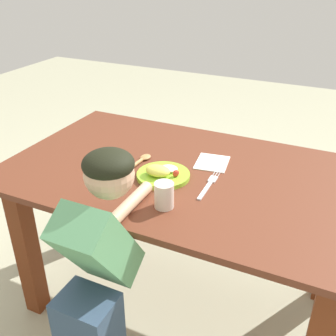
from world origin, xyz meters
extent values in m
plane|color=#ADAC8D|center=(0.00, 0.00, 0.00)|extent=(8.00, 8.00, 0.00)
cube|color=brown|center=(0.00, 0.00, 0.71)|extent=(1.45, 0.87, 0.03)
cube|color=maroon|center=(-0.61, -0.32, 0.35)|extent=(0.08, 0.08, 0.70)
cube|color=maroon|center=(-0.61, 0.32, 0.35)|extent=(0.08, 0.08, 0.70)
cube|color=maroon|center=(0.61, 0.32, 0.35)|extent=(0.08, 0.08, 0.70)
cylinder|color=#8FCB30|center=(-0.05, -0.08, 0.73)|extent=(0.21, 0.21, 0.02)
ellipsoid|color=#E5E254|center=(-0.07, -0.11, 0.76)|extent=(0.10, 0.07, 0.04)
ellipsoid|color=red|center=(0.00, -0.08, 0.75)|extent=(0.03, 0.03, 0.03)
ellipsoid|color=white|center=(-0.04, -0.05, 0.75)|extent=(0.07, 0.06, 0.02)
cube|color=silver|center=(0.13, -0.11, 0.73)|extent=(0.02, 0.14, 0.01)
cube|color=silver|center=(0.13, -0.02, 0.73)|extent=(0.03, 0.05, 0.01)
cylinder|color=silver|center=(0.14, 0.03, 0.73)|extent=(0.00, 0.04, 0.00)
cylinder|color=silver|center=(0.13, 0.03, 0.73)|extent=(0.00, 0.04, 0.00)
cylinder|color=silver|center=(0.12, 0.02, 0.73)|extent=(0.00, 0.04, 0.00)
cylinder|color=#B3814B|center=(-0.20, -0.07, 0.73)|extent=(0.03, 0.14, 0.02)
ellipsoid|color=#B3814B|center=(-0.19, 0.03, 0.73)|extent=(0.05, 0.06, 0.02)
cylinder|color=silver|center=(0.04, -0.27, 0.77)|extent=(0.07, 0.07, 0.09)
cube|color=#599966|center=(-0.06, -0.53, 0.71)|extent=(0.17, 0.28, 0.34)
sphere|color=#D8A884|center=(-0.06, -0.44, 0.91)|extent=(0.15, 0.15, 0.15)
ellipsoid|color=black|center=(-0.06, -0.44, 0.95)|extent=(0.16, 0.16, 0.08)
cylinder|color=#D8A884|center=(-0.06, -0.32, 0.75)|extent=(0.04, 0.23, 0.04)
cube|color=white|center=(0.08, 0.11, 0.73)|extent=(0.15, 0.17, 0.00)
camera|label=1|loc=(0.53, -1.29, 1.49)|focal=42.43mm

